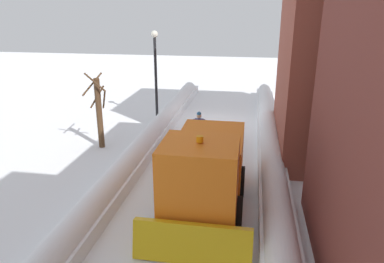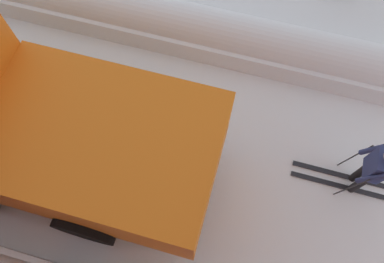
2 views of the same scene
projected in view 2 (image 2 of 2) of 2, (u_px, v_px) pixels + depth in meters
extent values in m
plane|color=white|center=(52.00, 129.00, 7.67)|extent=(80.00, 80.00, 0.00)
cube|color=white|center=(100.00, 11.00, 8.53)|extent=(1.10, 36.00, 0.50)
cylinder|color=white|center=(98.00, 4.00, 8.30)|extent=(0.90, 34.20, 0.90)
cube|color=orange|center=(110.00, 153.00, 5.99)|extent=(2.30, 3.40, 1.60)
cylinder|color=black|center=(24.00, 83.00, 7.46)|extent=(0.25, 1.10, 1.10)
cylinder|color=black|center=(85.00, 229.00, 6.37)|extent=(0.25, 1.10, 1.10)
cylinder|color=black|center=(130.00, 110.00, 7.23)|extent=(0.25, 1.10, 1.10)
cylinder|color=black|center=(360.00, 183.00, 6.82)|extent=(0.14, 0.14, 0.82)
cylinder|color=black|center=(361.00, 172.00, 6.90)|extent=(0.14, 0.14, 0.82)
cube|color=navy|center=(378.00, 166.00, 6.19)|extent=(0.42, 0.26, 0.62)
cylinder|color=navy|center=(371.00, 178.00, 6.08)|extent=(0.09, 0.33, 0.56)
cylinder|color=navy|center=(374.00, 149.00, 6.27)|extent=(0.09, 0.33, 0.56)
cube|color=black|center=(338.00, 185.00, 7.21)|extent=(0.09, 1.80, 0.03)
cube|color=black|center=(339.00, 175.00, 7.29)|extent=(0.09, 1.80, 0.03)
cylinder|color=#262628|center=(350.00, 188.00, 6.59)|extent=(0.02, 0.19, 1.19)
cylinder|color=#262628|center=(354.00, 156.00, 6.82)|extent=(0.02, 0.19, 1.19)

